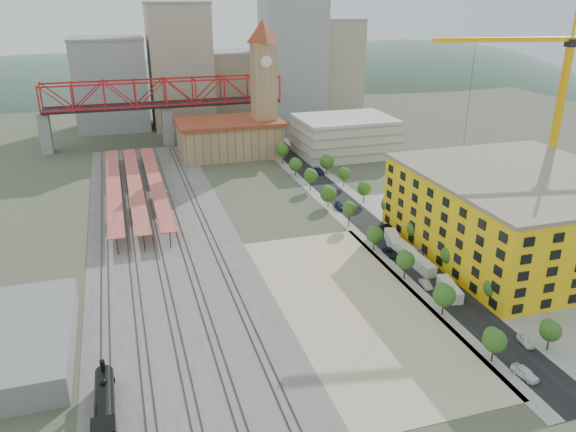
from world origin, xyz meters
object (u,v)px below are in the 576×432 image
object	(u,v)px
locomotive	(105,420)
tower_crane	(551,89)
site_trailer_c	(401,247)
site_trailer_b	(421,264)
construction_building	(520,213)
site_trailer_d	(394,241)
site_trailer_a	(450,289)
clock_tower	(264,76)
car_0	(525,373)

from	to	relation	value
locomotive	tower_crane	xyz separation A→B (m)	(116.15, 57.17, 30.46)
site_trailer_c	site_trailer_b	bearing A→B (deg)	-92.29
construction_building	site_trailer_d	bearing A→B (deg)	157.59
tower_crane	site_trailer_c	xyz separation A→B (m)	(-50.15, -16.94, -31.42)
tower_crane	site_trailer_a	size ratio (longest dim) A/B	6.11
site_trailer_b	site_trailer_c	bearing A→B (deg)	88.49
clock_tower	site_trailer_b	size ratio (longest dim) A/B	5.60
site_trailer_b	site_trailer_a	bearing A→B (deg)	-91.51
clock_tower	car_0	size ratio (longest dim) A/B	11.03
construction_building	site_trailer_a	size ratio (longest dim) A/B	5.83
site_trailer_a	car_0	size ratio (longest dim) A/B	1.84
clock_tower	tower_crane	bearing A→B (deg)	-52.60
site_trailer_a	site_trailer_c	world-z (taller)	site_trailer_c
site_trailer_a	site_trailer_c	size ratio (longest dim) A/B	0.93
site_trailer_b	site_trailer_d	xyz separation A→B (m)	(0.00, 12.82, 0.07)
locomotive	car_0	bearing A→B (deg)	-6.12
construction_building	site_trailer_d	world-z (taller)	construction_building
locomotive	car_0	world-z (taller)	locomotive
construction_building	site_trailer_b	bearing A→B (deg)	-175.39
construction_building	site_trailer_c	world-z (taller)	construction_building
site_trailer_a	site_trailer_d	distance (m)	24.34
locomotive	site_trailer_d	distance (m)	79.31
tower_crane	site_trailer_b	xyz separation A→B (m)	(-50.15, -26.03, -31.43)
clock_tower	construction_building	distance (m)	107.36
site_trailer_a	site_trailer_d	size ratio (longest dim) A/B	0.88
clock_tower	site_trailer_b	xyz separation A→B (m)	(8.00, -102.09, -27.43)
locomotive	site_trailer_a	xyz separation A→B (m)	(66.00, 19.62, -1.05)
site_trailer_b	site_trailer_d	distance (m)	12.82
site_trailer_d	car_0	bearing A→B (deg)	-78.30
clock_tower	car_0	world-z (taller)	clock_tower
tower_crane	locomotive	bearing A→B (deg)	-153.79
site_trailer_c	site_trailer_d	world-z (taller)	site_trailer_d
locomotive	site_trailer_d	size ratio (longest dim) A/B	2.45
site_trailer_c	site_trailer_d	size ratio (longest dim) A/B	0.95
site_trailer_a	construction_building	bearing A→B (deg)	38.12
site_trailer_b	site_trailer_d	world-z (taller)	site_trailer_d
clock_tower	locomotive	world-z (taller)	clock_tower
construction_building	site_trailer_c	distance (m)	28.13
site_trailer_c	car_0	distance (m)	47.09
tower_crane	car_0	world-z (taller)	tower_crane
site_trailer_c	locomotive	bearing A→B (deg)	-150.92
site_trailer_a	site_trailer_b	distance (m)	11.52
clock_tower	site_trailer_d	size ratio (longest dim) A/B	5.30
site_trailer_a	locomotive	bearing A→B (deg)	-152.97
site_trailer_a	site_trailer_b	xyz separation A→B (m)	(0.00, 11.52, 0.08)
tower_crane	car_0	xyz separation A→B (m)	(-53.15, -63.93, -31.90)
clock_tower	site_trailer_a	world-z (taller)	clock_tower
tower_crane	clock_tower	bearing A→B (deg)	127.40
site_trailer_c	car_0	bearing A→B (deg)	-95.94
site_trailer_b	car_0	xyz separation A→B (m)	(-3.00, -37.90, -0.47)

